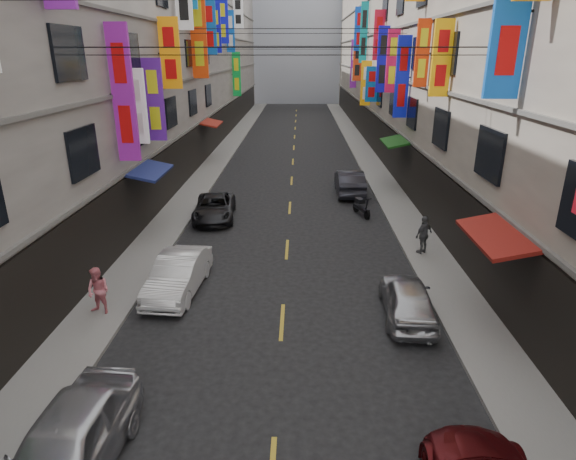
{
  "coord_description": "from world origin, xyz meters",
  "views": [
    {
      "loc": [
        0.5,
        4.69,
        8.01
      ],
      "look_at": [
        0.28,
        13.96,
        4.59
      ],
      "focal_mm": 30.0,
      "sensor_mm": 36.0,
      "label": 1
    }
  ],
  "objects_px": {
    "scooter_far_right": "(361,207)",
    "car_left_near": "(67,448)",
    "car_left_far": "(214,208)",
    "pedestrian_rfar": "(424,235)",
    "pedestrian_lfar": "(98,291)",
    "car_right_mid": "(408,299)",
    "car_left_mid": "(178,274)",
    "car_right_far": "(349,182)"
  },
  "relations": [
    {
      "from": "car_left_far",
      "to": "car_right_far",
      "type": "bearing_deg",
      "value": 28.61
    },
    {
      "from": "car_right_mid",
      "to": "scooter_far_right",
      "type": "bearing_deg",
      "value": -85.38
    },
    {
      "from": "car_right_far",
      "to": "pedestrian_rfar",
      "type": "xyz_separation_m",
      "value": [
        2.17,
        -9.42,
        0.2
      ]
    },
    {
      "from": "scooter_far_right",
      "to": "car_left_near",
      "type": "xyz_separation_m",
      "value": [
        -7.77,
        -16.82,
        0.31
      ]
    },
    {
      "from": "car_right_far",
      "to": "pedestrian_lfar",
      "type": "relative_size",
      "value": 2.83
    },
    {
      "from": "scooter_far_right",
      "to": "car_right_mid",
      "type": "bearing_deg",
      "value": 72.02
    },
    {
      "from": "scooter_far_right",
      "to": "car_left_far",
      "type": "height_order",
      "value": "car_left_far"
    },
    {
      "from": "scooter_far_right",
      "to": "car_left_mid",
      "type": "relative_size",
      "value": 0.42
    },
    {
      "from": "car_left_near",
      "to": "car_right_far",
      "type": "distance_m",
      "value": 22.28
    },
    {
      "from": "scooter_far_right",
      "to": "car_left_near",
      "type": "distance_m",
      "value": 18.53
    },
    {
      "from": "pedestrian_rfar",
      "to": "car_left_mid",
      "type": "bearing_deg",
      "value": -17.03
    },
    {
      "from": "scooter_far_right",
      "to": "car_left_far",
      "type": "bearing_deg",
      "value": -13.96
    },
    {
      "from": "car_left_far",
      "to": "pedestrian_rfar",
      "type": "bearing_deg",
      "value": -30.43
    },
    {
      "from": "car_left_far",
      "to": "pedestrian_rfar",
      "type": "relative_size",
      "value": 2.65
    },
    {
      "from": "car_left_far",
      "to": "pedestrian_lfar",
      "type": "distance_m",
      "value": 10.05
    },
    {
      "from": "car_left_mid",
      "to": "car_left_far",
      "type": "xyz_separation_m",
      "value": [
        -0.08,
        8.09,
        -0.08
      ]
    },
    {
      "from": "car_left_near",
      "to": "car_right_mid",
      "type": "xyz_separation_m",
      "value": [
        8.0,
        6.47,
        -0.11
      ]
    },
    {
      "from": "car_right_far",
      "to": "pedestrian_rfar",
      "type": "distance_m",
      "value": 9.66
    },
    {
      "from": "scooter_far_right",
      "to": "car_left_near",
      "type": "bearing_deg",
      "value": 45.95
    },
    {
      "from": "car_right_far",
      "to": "pedestrian_lfar",
      "type": "xyz_separation_m",
      "value": [
        -9.39,
        -14.68,
        0.17
      ]
    },
    {
      "from": "scooter_far_right",
      "to": "car_right_far",
      "type": "bearing_deg",
      "value": -106.06
    },
    {
      "from": "car_left_near",
      "to": "pedestrian_rfar",
      "type": "distance_m",
      "value": 15.09
    },
    {
      "from": "scooter_far_right",
      "to": "car_right_far",
      "type": "distance_m",
      "value": 4.16
    },
    {
      "from": "car_right_mid",
      "to": "car_right_far",
      "type": "distance_m",
      "value": 14.5
    },
    {
      "from": "pedestrian_rfar",
      "to": "car_left_far",
      "type": "bearing_deg",
      "value": -63.13
    },
    {
      "from": "car_right_far",
      "to": "pedestrian_lfar",
      "type": "height_order",
      "value": "pedestrian_lfar"
    },
    {
      "from": "car_left_near",
      "to": "car_right_far",
      "type": "height_order",
      "value": "car_left_near"
    },
    {
      "from": "car_left_mid",
      "to": "car_right_far",
      "type": "bearing_deg",
      "value": 65.05
    },
    {
      "from": "car_right_mid",
      "to": "car_left_far",
      "type": "bearing_deg",
      "value": -47.64
    },
    {
      "from": "car_right_mid",
      "to": "pedestrian_lfar",
      "type": "bearing_deg",
      "value": 4.42
    },
    {
      "from": "scooter_far_right",
      "to": "pedestrian_rfar",
      "type": "distance_m",
      "value": 5.64
    },
    {
      "from": "car_left_near",
      "to": "car_left_mid",
      "type": "bearing_deg",
      "value": 90.79
    },
    {
      "from": "car_left_mid",
      "to": "pedestrian_rfar",
      "type": "xyz_separation_m",
      "value": [
        9.44,
        3.53,
        0.25
      ]
    },
    {
      "from": "car_left_far",
      "to": "car_right_mid",
      "type": "bearing_deg",
      "value": -55.79
    },
    {
      "from": "scooter_far_right",
      "to": "car_right_mid",
      "type": "height_order",
      "value": "car_right_mid"
    },
    {
      "from": "pedestrian_lfar",
      "to": "pedestrian_rfar",
      "type": "height_order",
      "value": "pedestrian_rfar"
    },
    {
      "from": "scooter_far_right",
      "to": "car_right_far",
      "type": "xyz_separation_m",
      "value": [
        -0.23,
        4.15,
        0.29
      ]
    },
    {
      "from": "car_left_mid",
      "to": "car_right_far",
      "type": "distance_m",
      "value": 14.85
    },
    {
      "from": "car_left_mid",
      "to": "car_right_mid",
      "type": "distance_m",
      "value": 7.89
    },
    {
      "from": "car_left_far",
      "to": "pedestrian_rfar",
      "type": "distance_m",
      "value": 10.56
    },
    {
      "from": "car_right_mid",
      "to": "pedestrian_lfar",
      "type": "distance_m",
      "value": 9.86
    },
    {
      "from": "car_left_near",
      "to": "car_left_far",
      "type": "bearing_deg",
      "value": 91.99
    }
  ]
}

